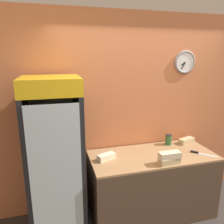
{
  "coord_description": "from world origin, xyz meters",
  "views": [
    {
      "loc": [
        -1.21,
        -1.49,
        2.13
      ],
      "look_at": [
        -0.54,
        0.99,
        1.47
      ],
      "focal_mm": 35.0,
      "sensor_mm": 36.0,
      "label": 1
    }
  ],
  "objects": [
    {
      "name": "sandwich_stack_bottom",
      "position": [
        0.08,
        0.63,
        0.91
      ],
      "size": [
        0.27,
        0.13,
        0.08
      ],
      "color": "tan",
      "rests_on": "prep_counter"
    },
    {
      "name": "sandwich_flat_right",
      "position": [
        -0.62,
        0.94,
        0.91
      ],
      "size": [
        0.25,
        0.17,
        0.07
      ],
      "color": "beige",
      "rests_on": "prep_counter"
    },
    {
      "name": "condiment_jar",
      "position": [
        0.37,
        1.17,
        0.95
      ],
      "size": [
        0.09,
        0.09,
        0.15
      ],
      "color": "#336B38",
      "rests_on": "prep_counter"
    },
    {
      "name": "wall_back",
      "position": [
        0.0,
        1.33,
        1.35
      ],
      "size": [
        5.2,
        0.09,
        2.7
      ],
      "color": "#D17547",
      "rests_on": "ground_plane"
    },
    {
      "name": "beverage_cooler",
      "position": [
        -1.24,
        0.98,
        1.04
      ],
      "size": [
        0.62,
        0.68,
        1.92
      ],
      "color": "black",
      "rests_on": "ground_plane"
    },
    {
      "name": "chefs_knife",
      "position": [
        0.61,
        0.77,
        0.88
      ],
      "size": [
        0.26,
        0.26,
        0.02
      ],
      "color": "silver",
      "rests_on": "prep_counter"
    },
    {
      "name": "sandwich_stack_middle",
      "position": [
        0.08,
        0.63,
        0.98
      ],
      "size": [
        0.26,
        0.11,
        0.08
      ],
      "color": "beige",
      "rests_on": "sandwich_stack_bottom"
    },
    {
      "name": "prep_counter",
      "position": [
        0.0,
        0.92,
        0.44
      ],
      "size": [
        1.65,
        0.73,
        0.87
      ],
      "color": "#4C3828",
      "rests_on": "ground_plane"
    },
    {
      "name": "sandwich_flat_left",
      "position": [
        0.66,
        1.14,
        0.91
      ],
      "size": [
        0.26,
        0.16,
        0.07
      ],
      "color": "tan",
      "rests_on": "prep_counter"
    }
  ]
}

